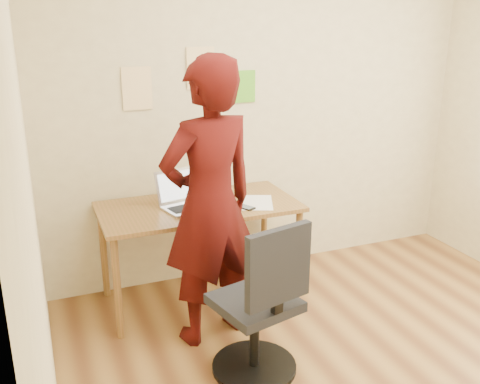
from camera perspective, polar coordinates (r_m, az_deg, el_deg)
name	(u,v)px	position (r m, az deg, el deg)	size (l,w,h in m)	color
room	(412,158)	(2.75, 17.85, 3.44)	(3.58, 3.58, 2.78)	brown
desk	(199,216)	(3.83, -4.39, -2.60)	(1.40, 0.70, 0.74)	brown
laptop	(185,199)	(3.76, -5.85, -0.79)	(0.41, 0.38, 0.25)	silver
paper_sheet	(256,202)	(3.84, 1.72, -1.12)	(0.23, 0.33, 0.00)	white
phone	(246,207)	(3.73, 0.60, -1.64)	(0.12, 0.15, 0.01)	black
wall_note_left	(137,88)	(3.88, -10.92, 10.79)	(0.21, 0.00, 0.30)	#FFD998
wall_note_mid	(201,68)	(3.98, -4.22, 13.05)	(0.21, 0.00, 0.30)	#FFD998
wall_note_right	(244,87)	(4.12, 0.45, 11.19)	(0.18, 0.00, 0.24)	#5DBB2A
office_chair	(261,312)	(3.11, 2.29, -12.67)	(0.52, 0.53, 0.97)	black
person	(210,205)	(3.29, -3.26, -1.36)	(0.66, 0.44, 1.82)	#390907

